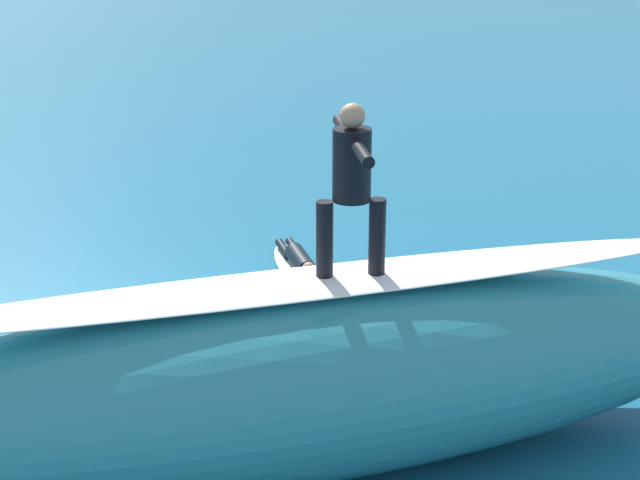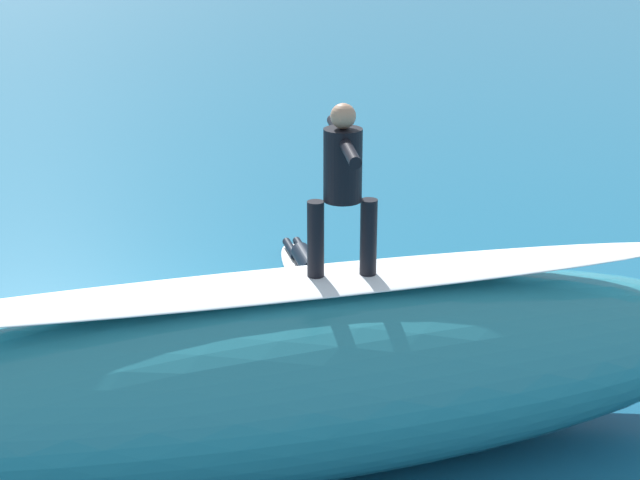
% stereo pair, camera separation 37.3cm
% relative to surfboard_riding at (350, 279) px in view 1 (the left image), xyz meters
% --- Properties ---
extents(ground_plane, '(120.00, 120.00, 0.00)m').
position_rel_surfboard_riding_xyz_m(ground_plane, '(0.70, -3.03, -1.93)').
color(ground_plane, '#196084').
extents(wave_crest, '(9.88, 3.25, 1.89)m').
position_rel_surfboard_riding_xyz_m(wave_crest, '(0.48, -0.05, -0.98)').
color(wave_crest, teal).
rests_on(wave_crest, ground_plane).
extents(wave_foam_lip, '(8.28, 1.60, 0.08)m').
position_rel_surfboard_riding_xyz_m(wave_foam_lip, '(0.48, -0.05, 0.00)').
color(wave_foam_lip, white).
rests_on(wave_foam_lip, wave_crest).
extents(surfboard_riding, '(2.05, 0.97, 0.07)m').
position_rel_surfboard_riding_xyz_m(surfboard_riding, '(0.00, 0.00, 0.00)').
color(surfboard_riding, yellow).
rests_on(surfboard_riding, wave_crest).
extents(surfer_riding, '(0.64, 1.54, 1.65)m').
position_rel_surfboard_riding_xyz_m(surfer_riding, '(0.00, 0.00, 1.00)').
color(surfer_riding, black).
rests_on(surfer_riding, surfboard_riding).
extents(surfboard_paddling, '(0.85, 2.52, 0.10)m').
position_rel_surfboard_riding_xyz_m(surfboard_paddling, '(-1.25, -4.63, -1.88)').
color(surfboard_paddling, silver).
rests_on(surfboard_paddling, ground_plane).
extents(surfer_paddling, '(0.45, 1.65, 0.30)m').
position_rel_surfboard_riding_xyz_m(surfer_paddling, '(-1.26, -4.75, -1.70)').
color(surfer_paddling, black).
rests_on(surfer_paddling, surfboard_paddling).
extents(foam_patch_near, '(1.28, 1.24, 0.11)m').
position_rel_surfboard_riding_xyz_m(foam_patch_near, '(1.33, -2.79, -1.87)').
color(foam_patch_near, white).
rests_on(foam_patch_near, ground_plane).
extents(foam_patch_mid, '(1.19, 1.14, 0.13)m').
position_rel_surfboard_riding_xyz_m(foam_patch_mid, '(0.67, -2.34, -1.86)').
color(foam_patch_mid, white).
rests_on(foam_patch_mid, ground_plane).
extents(foam_patch_far, '(0.61, 0.51, 0.15)m').
position_rel_surfboard_riding_xyz_m(foam_patch_far, '(0.33, -0.23, -1.85)').
color(foam_patch_far, white).
rests_on(foam_patch_far, ground_plane).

